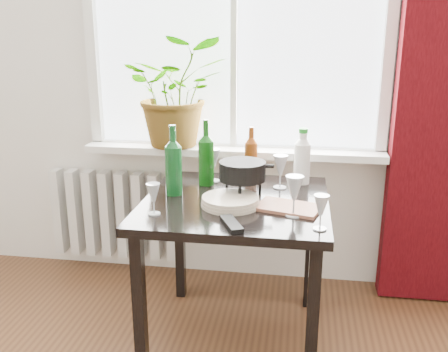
% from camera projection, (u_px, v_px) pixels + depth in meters
% --- Properties ---
extents(window, '(1.72, 0.08, 1.62)m').
position_uv_depth(window, '(235.00, 10.00, 2.72)').
color(window, white).
rests_on(window, ground).
extents(windowsill, '(1.72, 0.20, 0.04)m').
position_uv_depth(windowsill, '(232.00, 151.00, 2.88)').
color(windowsill, white).
rests_on(windowsill, ground).
extents(radiator, '(0.80, 0.10, 0.55)m').
position_uv_depth(radiator, '(115.00, 214.00, 3.14)').
color(radiator, silver).
rests_on(radiator, ground).
extents(table, '(0.85, 0.85, 0.74)m').
position_uv_depth(table, '(236.00, 218.00, 2.34)').
color(table, black).
rests_on(table, ground).
extents(potted_plant, '(0.67, 0.62, 0.62)m').
position_uv_depth(potted_plant, '(177.00, 92.00, 2.83)').
color(potted_plant, '#366F1D').
rests_on(potted_plant, windowsill).
extents(wine_bottle_left, '(0.09, 0.09, 0.34)m').
position_uv_depth(wine_bottle_left, '(173.00, 160.00, 2.34)').
color(wine_bottle_left, '#0C4318').
rests_on(wine_bottle_left, table).
extents(wine_bottle_right, '(0.10, 0.10, 0.34)m').
position_uv_depth(wine_bottle_right, '(206.00, 152.00, 2.49)').
color(wine_bottle_right, '#0D430C').
rests_on(wine_bottle_right, table).
extents(bottle_amber, '(0.08, 0.08, 0.28)m').
position_uv_depth(bottle_amber, '(251.00, 152.00, 2.60)').
color(bottle_amber, '#74330C').
rests_on(bottle_amber, table).
extents(cleaning_bottle, '(0.10, 0.10, 0.29)m').
position_uv_depth(cleaning_bottle, '(302.00, 156.00, 2.52)').
color(cleaning_bottle, white).
rests_on(cleaning_bottle, table).
extents(wineglass_front_right, '(0.09, 0.09, 0.18)m').
position_uv_depth(wineglass_front_right, '(294.00, 196.00, 2.09)').
color(wineglass_front_right, silver).
rests_on(wineglass_front_right, table).
extents(wineglass_far_right, '(0.07, 0.07, 0.15)m').
position_uv_depth(wineglass_far_right, '(321.00, 212.00, 1.95)').
color(wineglass_far_right, silver).
rests_on(wineglass_far_right, table).
extents(wineglass_back_center, '(0.10, 0.10, 0.17)m').
position_uv_depth(wineglass_back_center, '(280.00, 171.00, 2.46)').
color(wineglass_back_center, silver).
rests_on(wineglass_back_center, table).
extents(wineglass_back_left, '(0.10, 0.10, 0.18)m').
position_uv_depth(wineglass_back_left, '(213.00, 165.00, 2.57)').
color(wineglass_back_left, silver).
rests_on(wineglass_back_left, table).
extents(wineglass_front_left, '(0.07, 0.07, 0.14)m').
position_uv_depth(wineglass_front_left, '(154.00, 199.00, 2.11)').
color(wineglass_front_left, silver).
rests_on(wineglass_front_left, table).
extents(plate_stack, '(0.28, 0.28, 0.04)m').
position_uv_depth(plate_stack, '(230.00, 201.00, 2.23)').
color(plate_stack, beige).
rests_on(plate_stack, table).
extents(fondue_pot, '(0.28, 0.25, 0.17)m').
position_uv_depth(fondue_pot, '(242.00, 179.00, 2.34)').
color(fondue_pot, black).
rests_on(fondue_pot, table).
extents(tv_remote, '(0.12, 0.18, 0.02)m').
position_uv_depth(tv_remote, '(231.00, 224.00, 2.00)').
color(tv_remote, black).
rests_on(tv_remote, table).
extents(cutting_board, '(0.31, 0.25, 0.01)m').
position_uv_depth(cutting_board, '(288.00, 207.00, 2.19)').
color(cutting_board, '#A36349').
rests_on(cutting_board, table).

